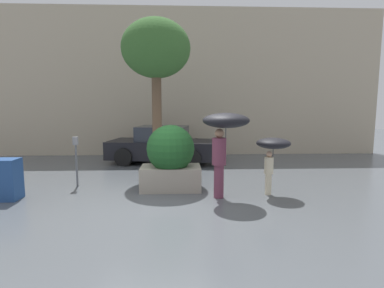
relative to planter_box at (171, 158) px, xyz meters
The scene contains 9 objects.
ground_plane 1.36m from the planter_box, 110.49° to the right, with size 40.00×40.00×0.00m, color #51565B.
building_facade 5.90m from the planter_box, 94.08° to the left, with size 18.00×0.30×6.00m.
planter_box is the anchor object (origin of this frame).
person_adult 1.58m from the planter_box, 31.71° to the right, with size 1.02×1.02×1.89m.
person_child 2.41m from the planter_box, 12.45° to the right, with size 0.77×0.77×1.32m.
parked_car_near 3.64m from the planter_box, 96.20° to the left, with size 4.05×2.36×1.31m.
street_tree 3.28m from the planter_box, 104.95° to the left, with size 1.97×1.97×4.50m.
parking_meter 2.42m from the planter_box, behind, with size 0.14×0.14×1.27m.
newspaper_box 3.61m from the planter_box, 169.36° to the right, with size 0.50×0.44×0.90m.
Camera 1 is at (0.61, -6.13, 2.03)m, focal length 28.00 mm.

